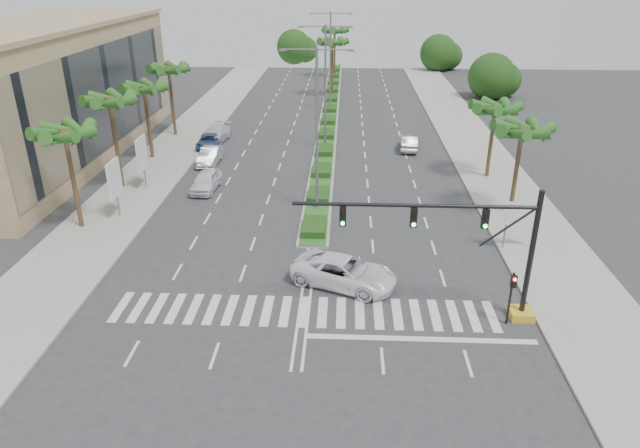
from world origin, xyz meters
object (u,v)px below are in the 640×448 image
object	(u,v)px
car_parked_a	(206,181)
car_parked_c	(209,141)
car_crossing	(344,272)
car_parked_d	(215,134)
car_right	(410,142)
car_parked_b	(210,156)

from	to	relation	value
car_parked_a	car_parked_c	bearing A→B (deg)	104.70
car_crossing	car_parked_a	bearing A→B (deg)	59.92
car_parked_a	car_parked_d	distance (m)	14.34
car_parked_d	car_right	xyz separation A→B (m)	(20.13, -1.98, -0.04)
car_parked_b	car_crossing	bearing A→B (deg)	-58.60
car_parked_c	car_right	bearing A→B (deg)	-3.29
car_parked_c	car_parked_a	bearing A→B (deg)	-82.46
car_parked_c	car_parked_d	world-z (taller)	car_parked_d
car_parked_a	car_parked_c	xyz separation A→B (m)	(-2.43, 11.95, -0.12)
car_parked_a	car_crossing	xyz separation A→B (m)	(11.50, -14.87, 0.07)
car_parked_c	car_crossing	bearing A→B (deg)	-66.51
car_parked_a	car_parked_d	bearing A→B (deg)	102.28
car_parked_b	car_crossing	size ratio (longest dim) A/B	0.76
car_parked_b	car_right	size ratio (longest dim) A/B	1.02
car_parked_d	car_parked_a	bearing A→B (deg)	-74.22
car_parked_c	car_crossing	world-z (taller)	car_crossing
car_parked_a	car_parked_b	distance (m)	6.98
car_parked_b	car_right	bearing A→B (deg)	16.68
car_parked_c	car_parked_d	size ratio (longest dim) A/B	0.87
car_parked_b	car_parked_d	size ratio (longest dim) A/B	0.85
car_parked_a	car_crossing	bearing A→B (deg)	-49.07
car_parked_d	car_right	world-z (taller)	car_parked_d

